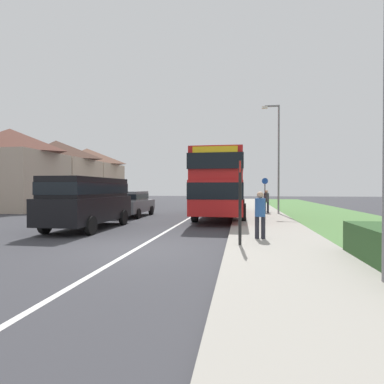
{
  "coord_description": "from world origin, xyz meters",
  "views": [
    {
      "loc": [
        3.02,
        -8.59,
        1.78
      ],
      "look_at": [
        0.75,
        5.69,
        1.6
      ],
      "focal_mm": 28.8,
      "sensor_mm": 36.0,
      "label": 1
    }
  ],
  "objects_px": {
    "parked_van_black": "(88,199)",
    "street_lamp_near": "(380,64)",
    "parked_car_grey": "(132,203)",
    "cycle_route_sign": "(265,193)",
    "double_decker_bus": "(222,182)",
    "pedestrian_walking_away": "(266,200)",
    "bus_stop_sign": "(240,196)",
    "pedestrian_at_stop": "(260,213)",
    "street_lamp_mid": "(277,152)"
  },
  "relations": [
    {
      "from": "parked_van_black",
      "to": "pedestrian_walking_away",
      "type": "bearing_deg",
      "value": 45.6
    },
    {
      "from": "pedestrian_walking_away",
      "to": "cycle_route_sign",
      "type": "bearing_deg",
      "value": 88.57
    },
    {
      "from": "pedestrian_at_stop",
      "to": "pedestrian_walking_away",
      "type": "height_order",
      "value": "same"
    },
    {
      "from": "double_decker_bus",
      "to": "parked_car_grey",
      "type": "relative_size",
      "value": 2.49
    },
    {
      "from": "pedestrian_at_stop",
      "to": "pedestrian_walking_away",
      "type": "xyz_separation_m",
      "value": [
        1.06,
        10.68,
        0.0
      ]
    },
    {
      "from": "bus_stop_sign",
      "to": "street_lamp_mid",
      "type": "bearing_deg",
      "value": 78.57
    },
    {
      "from": "double_decker_bus",
      "to": "street_lamp_near",
      "type": "relative_size",
      "value": 1.56
    },
    {
      "from": "bus_stop_sign",
      "to": "street_lamp_near",
      "type": "relative_size",
      "value": 0.38
    },
    {
      "from": "bus_stop_sign",
      "to": "parked_van_black",
      "type": "bearing_deg",
      "value": 152.19
    },
    {
      "from": "double_decker_bus",
      "to": "bus_stop_sign",
      "type": "distance_m",
      "value": 9.93
    },
    {
      "from": "street_lamp_mid",
      "to": "cycle_route_sign",
      "type": "bearing_deg",
      "value": 105.19
    },
    {
      "from": "double_decker_bus",
      "to": "parked_car_grey",
      "type": "height_order",
      "value": "double_decker_bus"
    },
    {
      "from": "double_decker_bus",
      "to": "parked_van_black",
      "type": "bearing_deg",
      "value": -130.48
    },
    {
      "from": "double_decker_bus",
      "to": "cycle_route_sign",
      "type": "height_order",
      "value": "double_decker_bus"
    },
    {
      "from": "parked_van_black",
      "to": "parked_car_grey",
      "type": "relative_size",
      "value": 1.23
    },
    {
      "from": "parked_van_black",
      "to": "pedestrian_at_stop",
      "type": "relative_size",
      "value": 3.17
    },
    {
      "from": "street_lamp_near",
      "to": "pedestrian_at_stop",
      "type": "bearing_deg",
      "value": 112.19
    },
    {
      "from": "parked_van_black",
      "to": "bus_stop_sign",
      "type": "relative_size",
      "value": 2.04
    },
    {
      "from": "pedestrian_walking_away",
      "to": "cycle_route_sign",
      "type": "relative_size",
      "value": 0.66
    },
    {
      "from": "parked_car_grey",
      "to": "pedestrian_at_stop",
      "type": "xyz_separation_m",
      "value": [
        7.38,
        -8.11,
        0.1
      ]
    },
    {
      "from": "double_decker_bus",
      "to": "cycle_route_sign",
      "type": "xyz_separation_m",
      "value": [
        2.88,
        4.01,
        -0.71
      ]
    },
    {
      "from": "double_decker_bus",
      "to": "parked_car_grey",
      "type": "bearing_deg",
      "value": -174.88
    },
    {
      "from": "cycle_route_sign",
      "to": "street_lamp_mid",
      "type": "distance_m",
      "value": 3.55
    },
    {
      "from": "bus_stop_sign",
      "to": "pedestrian_at_stop",
      "type": "bearing_deg",
      "value": 61.98
    },
    {
      "from": "street_lamp_mid",
      "to": "street_lamp_near",
      "type": "bearing_deg",
      "value": -89.63
    },
    {
      "from": "pedestrian_at_stop",
      "to": "pedestrian_walking_away",
      "type": "distance_m",
      "value": 10.74
    },
    {
      "from": "parked_car_grey",
      "to": "cycle_route_sign",
      "type": "height_order",
      "value": "cycle_route_sign"
    },
    {
      "from": "parked_car_grey",
      "to": "bus_stop_sign",
      "type": "distance_m",
      "value": 11.53
    },
    {
      "from": "parked_van_black",
      "to": "pedestrian_at_stop",
      "type": "distance_m",
      "value": 7.56
    },
    {
      "from": "parked_car_grey",
      "to": "cycle_route_sign",
      "type": "bearing_deg",
      "value": 27.98
    },
    {
      "from": "cycle_route_sign",
      "to": "pedestrian_walking_away",
      "type": "bearing_deg",
      "value": -91.43
    },
    {
      "from": "bus_stop_sign",
      "to": "street_lamp_mid",
      "type": "relative_size",
      "value": 0.36
    },
    {
      "from": "double_decker_bus",
      "to": "pedestrian_walking_away",
      "type": "relative_size",
      "value": 6.44
    },
    {
      "from": "pedestrian_walking_away",
      "to": "street_lamp_mid",
      "type": "distance_m",
      "value": 3.25
    },
    {
      "from": "double_decker_bus",
      "to": "pedestrian_walking_away",
      "type": "xyz_separation_m",
      "value": [
        2.83,
        2.07,
        -1.17
      ]
    },
    {
      "from": "parked_van_black",
      "to": "street_lamp_near",
      "type": "distance_m",
      "value": 11.51
    },
    {
      "from": "parked_car_grey",
      "to": "bus_stop_sign",
      "type": "relative_size",
      "value": 1.66
    },
    {
      "from": "double_decker_bus",
      "to": "parked_car_grey",
      "type": "xyz_separation_m",
      "value": [
        -5.61,
        -0.5,
        -1.27
      ]
    },
    {
      "from": "parked_car_grey",
      "to": "street_lamp_near",
      "type": "xyz_separation_m",
      "value": [
        9.18,
        -12.52,
        3.1
      ]
    },
    {
      "from": "parked_car_grey",
      "to": "bus_stop_sign",
      "type": "height_order",
      "value": "bus_stop_sign"
    },
    {
      "from": "double_decker_bus",
      "to": "bus_stop_sign",
      "type": "height_order",
      "value": "double_decker_bus"
    },
    {
      "from": "pedestrian_walking_away",
      "to": "street_lamp_near",
      "type": "relative_size",
      "value": 0.24
    },
    {
      "from": "parked_van_black",
      "to": "bus_stop_sign",
      "type": "xyz_separation_m",
      "value": [
        6.56,
        -3.46,
        0.21
      ]
    },
    {
      "from": "parked_car_grey",
      "to": "cycle_route_sign",
      "type": "distance_m",
      "value": 9.63
    },
    {
      "from": "parked_car_grey",
      "to": "street_lamp_near",
      "type": "distance_m",
      "value": 15.84
    },
    {
      "from": "parked_van_black",
      "to": "pedestrian_walking_away",
      "type": "xyz_separation_m",
      "value": [
        8.27,
        8.45,
        -0.35
      ]
    },
    {
      "from": "parked_car_grey",
      "to": "cycle_route_sign",
      "type": "xyz_separation_m",
      "value": [
        8.49,
        4.51,
        0.55
      ]
    },
    {
      "from": "parked_car_grey",
      "to": "street_lamp_mid",
      "type": "distance_m",
      "value": 9.93
    },
    {
      "from": "street_lamp_mid",
      "to": "pedestrian_walking_away",
      "type": "bearing_deg",
      "value": 158.05
    },
    {
      "from": "bus_stop_sign",
      "to": "street_lamp_mid",
      "type": "height_order",
      "value": "street_lamp_mid"
    }
  ]
}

